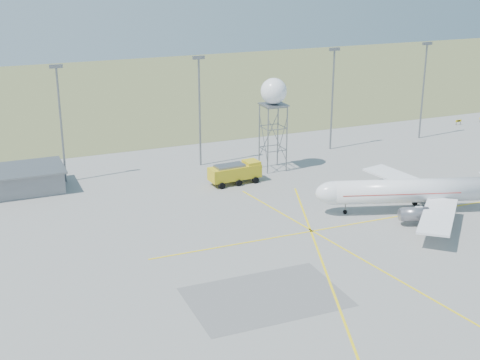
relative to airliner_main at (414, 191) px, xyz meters
name	(u,v)px	position (x,y,z in m)	size (l,w,h in m)	color
grass_strip	(148,90)	(-12.31, 109.19, -3.36)	(400.00, 120.00, 0.03)	#5E6D3C
building_grey	(6,182)	(-57.31, 33.19, -1.40)	(19.00, 10.00, 3.90)	gray
mast_a	(60,114)	(-47.31, 35.19, 8.70)	(2.20, 0.50, 20.50)	slate
mast_b	(199,102)	(-22.31, 35.19, 8.70)	(2.20, 0.50, 20.50)	slate
mast_c	(333,91)	(5.69, 35.19, 8.70)	(2.20, 0.50, 20.50)	slate
mast_d	(424,83)	(27.69, 35.19, 8.70)	(2.20, 0.50, 20.50)	slate
taxi_sign_near	(459,121)	(43.29, 41.18, -2.48)	(1.60, 0.17, 1.20)	black
airliner_main	(414,191)	(0.00, 0.00, 0.00)	(31.71, 29.97, 11.01)	white
radar_tower	(273,119)	(-10.97, 27.50, 6.17)	(4.70, 4.70, 17.01)	slate
fire_truck	(236,174)	(-20.10, 22.94, -1.62)	(9.35, 4.24, 3.66)	gold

